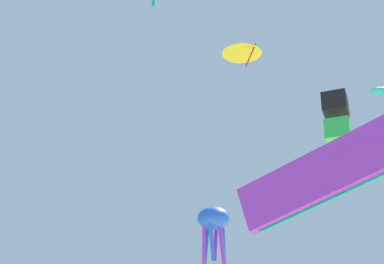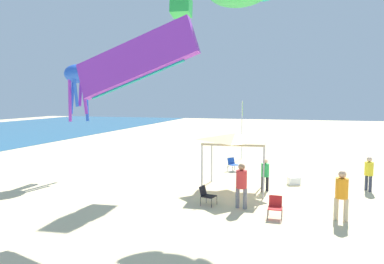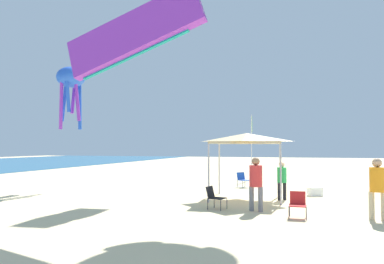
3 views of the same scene
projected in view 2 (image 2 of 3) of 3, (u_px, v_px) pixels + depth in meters
ground at (285, 190)px, 17.96m from camera, size 120.00×120.00×0.10m
canopy_tent at (235, 138)px, 17.73m from camera, size 3.11×3.11×2.86m
folding_chair_left_of_tent at (206, 194)px, 15.28m from camera, size 0.65×0.73×0.82m
folding_chair_right_of_tent at (275, 205)px, 13.69m from camera, size 0.63×0.54×0.82m
folding_chair_near_cooler at (233, 163)px, 22.52m from camera, size 0.81×0.80×0.82m
cooler_box at (294, 181)px, 18.93m from camera, size 0.64×0.73×0.40m
banner_flag at (242, 124)px, 26.89m from camera, size 0.36×0.06×4.44m
person_watching_sky at (265, 172)px, 17.48m from camera, size 0.39×0.39×1.63m
person_near_umbrella at (369, 171)px, 17.55m from camera, size 0.43×0.41×1.71m
person_kite_handler at (241, 182)px, 14.77m from camera, size 0.45×0.49×1.89m
person_beachcomber at (342, 192)px, 13.24m from camera, size 0.46×0.51×1.92m
kite_octopus_blue at (78, 77)px, 21.21m from camera, size 1.54×1.54×3.41m
kite_parafoil_purple at (135, 60)px, 13.27m from camera, size 0.65×5.04×3.03m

